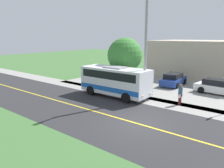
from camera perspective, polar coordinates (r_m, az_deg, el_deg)
The scene contains 10 objects.
ground_plane at distance 14.79m, azimuth 6.73°, elevation -10.20°, with size 120.00×120.00×0.00m, color #3D6633.
road_surface at distance 14.79m, azimuth 6.73°, elevation -10.19°, with size 8.00×100.00×0.01m, color #28282B.
sidewalk at distance 19.16m, azimuth 15.05°, elevation -5.23°, with size 2.40×100.00×0.01m, color gray.
road_centre_line at distance 14.79m, azimuth 6.73°, elevation -10.17°, with size 0.16×100.00×0.00m, color gold.
shuttle_bus_front at distance 20.84m, azimuth 0.83°, elevation 1.04°, with size 2.63×6.93×2.84m.
pedestrian_with_bags at distance 19.15m, azimuth 17.27°, elevation -2.40°, with size 0.72×0.34×1.77m.
street_light_pole at distance 19.16m, azimuth 8.54°, elevation 9.68°, with size 1.97×0.24×8.77m.
parked_car_near at distance 26.54m, azimuth 15.63°, elevation 1.12°, with size 4.51×2.25×1.45m.
parked_car_far at distance 24.23m, azimuth 25.80°, elevation -0.71°, with size 2.32×4.55×1.45m.
tree_curbside at distance 23.45m, azimuth 3.32°, elevation 7.43°, with size 3.67×3.67×5.49m.
Camera 1 is at (11.66, 7.14, 5.66)m, focal length 35.30 mm.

